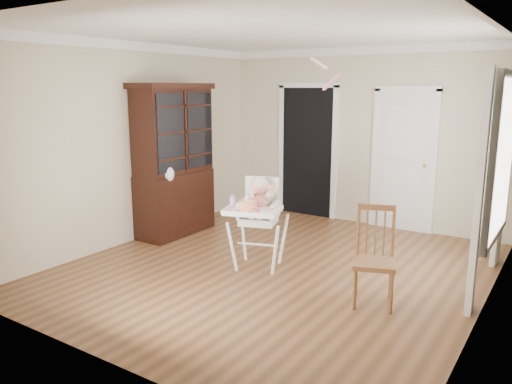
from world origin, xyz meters
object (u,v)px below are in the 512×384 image
Objects in this scene: high_chair at (258,212)px; cake at (248,206)px; dining_chair at (374,259)px; sippy_cup at (232,201)px; china_cabinet at (174,160)px.

cake is at bearing -97.32° from high_chair.
high_chair is 1.54m from dining_chair.
high_chair reaches higher than dining_chair.
sippy_cup is at bearing 164.22° from cake.
sippy_cup reaches higher than cake.
high_chair is 0.34m from sippy_cup.
cake is at bearing -24.13° from china_cabinet.
high_chair is 0.34m from cake.
dining_chair is (1.72, -0.01, -0.37)m from sippy_cup.
dining_chair is at bearing 2.78° from cake.
china_cabinet is 3.44m from dining_chair.
sippy_cup is 1.76m from china_cabinet.
china_cabinet is (-1.57, 0.75, 0.26)m from sippy_cup.
sippy_cup is at bearing -152.36° from high_chair.
cake is at bearing 162.95° from dining_chair.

